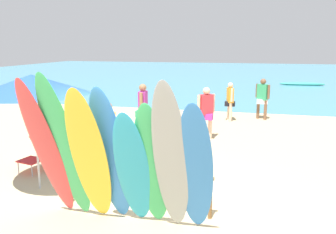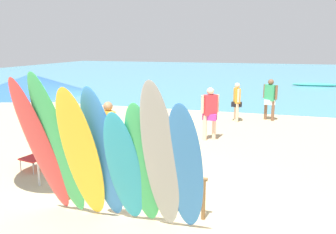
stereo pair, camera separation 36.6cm
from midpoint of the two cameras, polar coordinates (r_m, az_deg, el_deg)
name	(u,v)px [view 1 (the left image)]	position (r m, az deg, el deg)	size (l,w,h in m)	color
ground	(218,97)	(19.70, 7.81, 3.35)	(60.00, 60.00, 0.00)	tan
ocean_water	(235,74)	(35.16, 10.70, 7.02)	(60.00, 40.00, 0.02)	teal
surfboard_rack	(137,179)	(6.22, -6.92, -10.19)	(2.73, 0.07, 0.75)	brown
surfboard_red_0	(47,151)	(5.91, -21.04, -5.36)	(0.48, 0.07, 2.64)	#D13D42
surfboard_green_1	(65,151)	(5.71, -18.42, -5.30)	(0.52, 0.07, 2.70)	#38B266
surfboard_yellow_2	(90,159)	(5.53, -14.69, -6.73)	(0.57, 0.06, 2.52)	yellow
surfboard_blue_3	(111,157)	(5.54, -11.31, -6.56)	(0.56, 0.08, 2.44)	#337AD1
surfboard_teal_4	(133,170)	(5.42, -7.79, -8.77)	(0.55, 0.07, 2.13)	#289EC6
surfboard_green_5	(152,167)	(5.31, -4.63, -8.32)	(0.50, 0.08, 2.26)	#38B266
surfboard_grey_6	(171,161)	(5.04, -1.61, -7.36)	(0.51, 0.07, 2.64)	#999EA3
surfboard_blue_7	(195,171)	(5.08, 2.47, -8.97)	(0.53, 0.07, 2.34)	#337AD1
beachgoer_near_rack	(143,107)	(10.88, -5.11, 1.70)	(0.44, 0.64, 1.71)	#9E704C
beachgoer_midbeach	(108,130)	(8.28, -11.08, -2.19)	(0.47, 0.44, 1.60)	#9E704C
beachgoer_by_water	(206,110)	(10.63, 5.33, 1.22)	(0.50, 0.43, 1.63)	beige
beachgoer_strolling	(262,96)	(13.95, 14.63, 3.38)	(0.53, 0.39, 1.60)	brown
beachgoer_photographing	(230,99)	(13.42, 9.46, 2.98)	(0.39, 0.54, 1.48)	beige
beach_chair_red	(65,139)	(9.71, -17.72, -3.43)	(0.70, 0.80, 0.83)	#B7B7BC
beach_chair_blue	(37,153)	(8.73, -22.00, -5.51)	(0.63, 0.82, 0.80)	#B7B7BC
beach_umbrella	(32,85)	(7.26, -22.98, 4.96)	(2.21, 2.21, 2.34)	silver
distant_boat	(302,84)	(26.58, 20.92, 5.13)	(3.15, 0.64, 0.25)	teal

